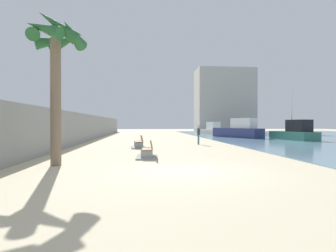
{
  "coord_description": "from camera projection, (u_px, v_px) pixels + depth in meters",
  "views": [
    {
      "loc": [
        -1.57,
        -10.19,
        1.81
      ],
      "look_at": [
        0.57,
        12.61,
        1.61
      ],
      "focal_mm": 28.96,
      "sensor_mm": 36.0,
      "label": 1
    }
  ],
  "objects": [
    {
      "name": "person_walking",
      "position": [
        198.0,
        133.0,
        23.32
      ],
      "size": [
        0.22,
        0.53,
        1.66
      ],
      "color": "teal",
      "rests_on": "ground"
    },
    {
      "name": "bench_near",
      "position": [
        147.0,
        153.0,
        14.35
      ],
      "size": [
        1.16,
        2.13,
        0.98
      ],
      "color": "gray",
      "rests_on": "ground"
    },
    {
      "name": "seawall",
      "position": [
        84.0,
        128.0,
        27.52
      ],
      "size": [
        0.8,
        64.0,
        2.75
      ],
      "primitive_type": "cube",
      "color": "gray",
      "rests_on": "ground"
    },
    {
      "name": "boat_mid_bay",
      "position": [
        295.0,
        133.0,
        29.45
      ],
      "size": [
        3.25,
        5.64,
        5.87
      ],
      "color": "#337060",
      "rests_on": "water_bay"
    },
    {
      "name": "bench_far",
      "position": [
        139.0,
        145.0,
        20.15
      ],
      "size": [
        1.23,
        2.16,
        0.98
      ],
      "color": "gray",
      "rests_on": "ground"
    },
    {
      "name": "boat_distant",
      "position": [
        212.0,
        130.0,
        45.42
      ],
      "size": [
        3.12,
        5.78,
        2.07
      ],
      "color": "beige",
      "rests_on": "water_bay"
    },
    {
      "name": "palm_tree",
      "position": [
        56.0,
        51.0,
        11.64
      ],
      "size": [
        2.43,
        2.62,
        6.46
      ],
      "color": "#7A6651",
      "rests_on": "ground"
    },
    {
      "name": "boat_nearest",
      "position": [
        238.0,
        130.0,
        34.69
      ],
      "size": [
        4.78,
        7.54,
        2.45
      ],
      "color": "navy",
      "rests_on": "water_bay"
    },
    {
      "name": "harbor_building",
      "position": [
        224.0,
        101.0,
        57.52
      ],
      "size": [
        12.0,
        6.0,
        13.31
      ],
      "primitive_type": "cube",
      "color": "#ADAAA3",
      "rests_on": "ground"
    },
    {
      "name": "ground_plane",
      "position": [
        158.0,
        141.0,
        28.23
      ],
      "size": [
        120.0,
        120.0,
        0.0
      ],
      "primitive_type": "plane",
      "color": "beige"
    }
  ]
}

